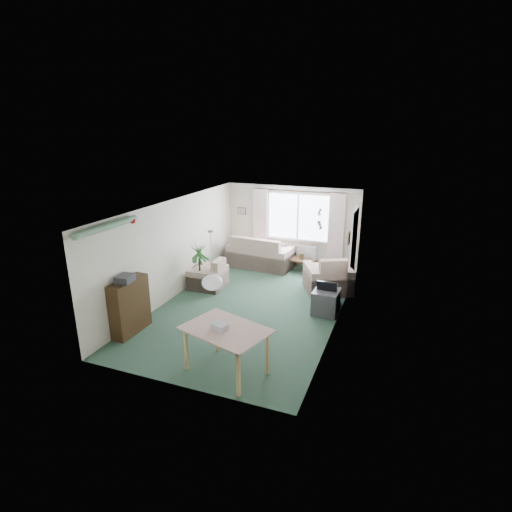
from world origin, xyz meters
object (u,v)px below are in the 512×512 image
(armchair_corner, at_px, (328,273))
(coffee_table, at_px, (301,265))
(sofa, at_px, (261,251))
(bookshelf, at_px, (130,306))
(pet_bed, at_px, (327,303))
(armchair_left, at_px, (208,273))
(houseplant, at_px, (200,267))
(dining_table, at_px, (227,351))
(tv_cube, at_px, (326,302))

(armchair_corner, xyz_separation_m, coffee_table, (-1.01, 1.18, -0.30))
(sofa, bearing_deg, bookshelf, 82.29)
(pet_bed, bearing_deg, armchair_left, 179.69)
(pet_bed, bearing_deg, coffee_table, 119.80)
(houseplant, bearing_deg, dining_table, -54.46)
(sofa, bearing_deg, armchair_left, 75.56)
(bookshelf, bearing_deg, pet_bed, 38.72)
(bookshelf, bearing_deg, dining_table, -12.44)
(sofa, distance_m, bookshelf, 4.89)
(coffee_table, relative_size, houseplant, 0.64)
(houseplant, xyz_separation_m, tv_cube, (3.29, -0.17, -0.36))
(armchair_corner, height_order, dining_table, armchair_corner)
(houseplant, bearing_deg, sofa, 70.97)
(armchair_left, height_order, coffee_table, armchair_left)
(coffee_table, relative_size, tv_cube, 1.35)
(bookshelf, distance_m, pet_bed, 4.44)
(dining_table, bearing_deg, coffee_table, 91.25)
(houseplant, bearing_deg, armchair_corner, 20.46)
(houseplant, height_order, tv_cube, houseplant)
(armchair_left, bearing_deg, tv_cube, 80.57)
(armchair_corner, xyz_separation_m, houseplant, (-3.06, -1.14, 0.15))
(bookshelf, xyz_separation_m, dining_table, (2.42, -0.58, -0.17))
(bookshelf, relative_size, tv_cube, 1.88)
(armchair_corner, xyz_separation_m, pet_bed, (0.17, -0.89, -0.42))
(coffee_table, xyz_separation_m, bookshelf, (-2.30, -4.77, 0.39))
(armchair_left, height_order, bookshelf, bookshelf)
(houseplant, relative_size, dining_table, 0.99)
(armchair_corner, bearing_deg, dining_table, 51.37)
(tv_cube, bearing_deg, coffee_table, 118.29)
(sofa, xyz_separation_m, pet_bed, (2.44, -2.07, -0.41))
(sofa, xyz_separation_m, coffee_table, (1.25, 0.00, -0.30))
(pet_bed, bearing_deg, armchair_corner, 101.08)
(houseplant, bearing_deg, coffee_table, 48.53)
(sofa, height_order, tv_cube, sofa)
(armchair_left, bearing_deg, pet_bed, 87.92)
(coffee_table, height_order, bookshelf, bookshelf)
(armchair_corner, bearing_deg, pet_bed, 74.55)
(sofa, relative_size, pet_bed, 2.86)
(bookshelf, bearing_deg, armchair_corner, 48.30)
(armchair_corner, height_order, bookshelf, bookshelf)
(coffee_table, xyz_separation_m, houseplant, (-2.05, -2.32, 0.45))
(tv_cube, distance_m, pet_bed, 0.47)
(armchair_corner, height_order, tv_cube, armchair_corner)
(armchair_left, distance_m, pet_bed, 3.17)
(sofa, height_order, armchair_left, sofa)
(sofa, distance_m, pet_bed, 3.22)
(armchair_left, xyz_separation_m, tv_cube, (3.20, -0.43, -0.12))
(coffee_table, bearing_deg, tv_cube, -63.55)
(pet_bed, bearing_deg, bookshelf, -142.26)
(pet_bed, bearing_deg, houseplant, -175.62)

